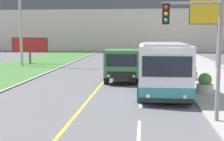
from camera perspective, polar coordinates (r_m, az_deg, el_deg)
city_bus at (r=17.33m, az=9.34°, el=0.09°), size 2.75×5.53×2.97m
dump_truck at (r=22.50m, az=2.09°, el=0.99°), size 2.49×6.32×2.37m
car_distant at (r=37.09m, az=3.68°, el=2.49°), size 1.80×4.30×1.45m
utility_pole_far at (r=34.47m, az=-16.46°, el=10.35°), size 1.80×0.28×11.43m
traffic_light_mast at (r=12.53m, az=15.91°, el=5.36°), size 2.28×0.32×5.05m
billboard_large at (r=32.93m, az=18.95°, el=9.80°), size 5.78×0.24×6.95m
billboard_small at (r=36.82m, az=-14.82°, el=4.44°), size 4.17×0.24×3.01m
planter_round_near at (r=18.72m, az=16.62°, el=-2.41°), size 0.95×0.95×1.16m
planter_round_second at (r=23.77m, az=14.26°, el=-0.39°), size 0.95×0.95×1.18m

